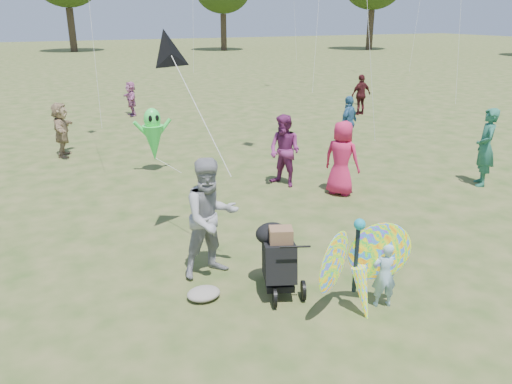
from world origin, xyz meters
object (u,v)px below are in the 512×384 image
crowd_d (61,130)px  butterfly_kite (359,269)px  crowd_h (361,95)px  crowd_c (348,122)px  crowd_e (285,151)px  crowd_f (485,147)px  crowd_j (131,99)px  child_girl (384,275)px  adult_man (211,218)px  jogging_stroller (278,255)px  alien_kite (153,137)px  crowd_a (342,158)px

crowd_d → butterfly_kite: size_ratio=0.93×
crowd_h → butterfly_kite: crowd_h is taller
crowd_c → crowd_e: 4.25m
butterfly_kite → crowd_e: bearing=72.8°
crowd_e → crowd_f: crowd_f is taller
crowd_c → crowd_j: crowd_c is taller
child_girl → crowd_d: 11.20m
child_girl → adult_man: size_ratio=0.52×
crowd_h → jogging_stroller: crowd_h is taller
crowd_h → crowd_j: crowd_h is taller
crowd_f → jogging_stroller: crowd_f is taller
jogging_stroller → crowd_j: bearing=107.8°
crowd_c → alien_kite: alien_kite is taller
child_girl → crowd_c: 9.16m
crowd_c → crowd_h: bearing=-159.5°
adult_man → crowd_c: adult_man is taller
crowd_c → crowd_d: (-8.27, 2.81, -0.02)m
child_girl → alien_kite: 8.04m
crowd_c → crowd_e: (-3.52, -2.38, 0.05)m
crowd_a → crowd_h: bearing=-71.1°
adult_man → butterfly_kite: size_ratio=1.14×
crowd_j → alien_kite: 8.30m
adult_man → crowd_j: bearing=77.0°
crowd_h → jogging_stroller: size_ratio=1.48×
crowd_a → crowd_f: (3.58, -0.91, 0.09)m
child_girl → crowd_h: crowd_h is taller
crowd_c → crowd_d: crowd_c is taller
crowd_d → butterfly_kite: bearing=-151.5°
adult_man → crowd_e: (3.16, 3.48, -0.10)m
crowd_a → crowd_j: (-2.52, 11.79, -0.17)m
jogging_stroller → alien_kite: (-0.20, 6.88, 0.36)m
child_girl → jogging_stroller: size_ratio=0.90×
adult_man → crowd_e: adult_man is taller
crowd_e → crowd_j: bearing=162.3°
crowd_f → butterfly_kite: size_ratio=1.11×
child_girl → crowd_j: (-0.36, 16.13, 0.20)m
crowd_d → crowd_f: bearing=-115.5°
crowd_a → crowd_d: 8.47m
crowd_h → adult_man: bearing=39.7°
adult_man → crowd_d: adult_man is taller
child_girl → crowd_a: (2.16, 4.34, 0.37)m
crowd_e → crowd_j: (-1.60, 10.69, -0.18)m
crowd_d → jogging_stroller: 9.88m
crowd_a → crowd_e: bearing=7.4°
crowd_e → crowd_h: bearing=107.3°
crowd_j → jogging_stroller: (-0.84, -15.10, -0.09)m
adult_man → alien_kite: (0.52, 5.94, -0.02)m
jogging_stroller → alien_kite: size_ratio=0.65×
butterfly_kite → crowd_f: bearing=29.0°
butterfly_kite → alien_kite: 7.96m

